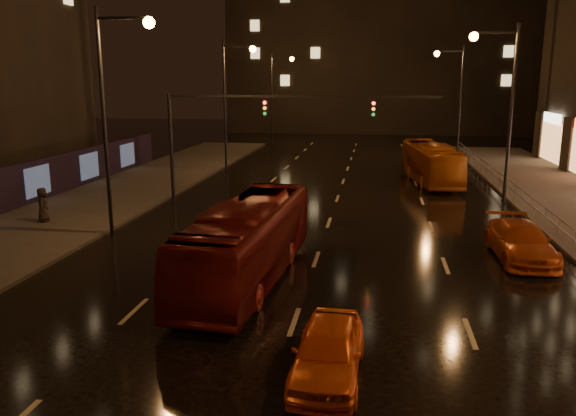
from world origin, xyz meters
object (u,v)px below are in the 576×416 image
Objects in this scene: taxi_near at (328,351)px; pedestrian_c at (43,205)px; taxi_far at (521,242)px; bus_red at (248,241)px; bus_curb at (431,163)px.

pedestrian_c is at bearing 142.20° from taxi_near.
taxi_far reaches higher than taxi_near.
pedestrian_c reaches higher than taxi_far.
taxi_near is 0.80× the size of taxi_far.
bus_red reaches higher than pedestrian_c.
bus_red is 13.19m from pedestrian_c.
bus_red is 2.04× the size of taxi_far.
bus_red is 2.56× the size of taxi_near.
taxi_far is at bearing -116.22° from pedestrian_c.
taxi_far is (2.00, -17.26, -0.65)m from bus_curb.
bus_curb is 28.00m from taxi_near.
bus_red is at bearing -118.82° from bus_curb.
bus_red reaches higher than taxi_near.
bus_curb is 17.39m from taxi_far.
taxi_far is (10.14, 3.98, -0.69)m from bus_red.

